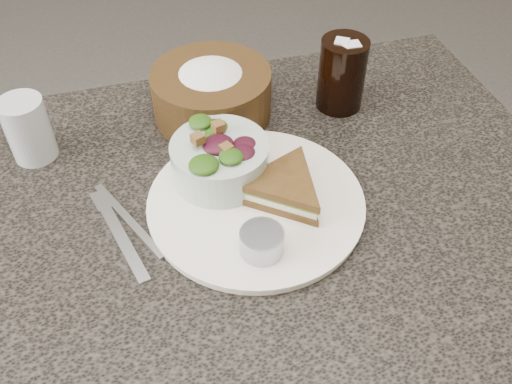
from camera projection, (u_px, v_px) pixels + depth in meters
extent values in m
cube|color=black|center=(242.00, 341.00, 1.08)|extent=(1.00, 0.70, 0.75)
cylinder|color=white|center=(256.00, 204.00, 0.81)|extent=(0.30, 0.30, 0.01)
cylinder|color=#999EA8|center=(262.00, 242.00, 0.73)|extent=(0.06, 0.06, 0.03)
cone|color=orange|center=(237.00, 161.00, 0.84)|extent=(0.08, 0.08, 0.03)
cube|color=#ABAEB7|center=(122.00, 239.00, 0.77)|extent=(0.06, 0.16, 0.00)
cube|color=#A8A9AE|center=(129.00, 220.00, 0.79)|extent=(0.08, 0.16, 0.00)
cylinder|color=#AEB5BB|center=(28.00, 129.00, 0.86)|extent=(0.07, 0.07, 0.10)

